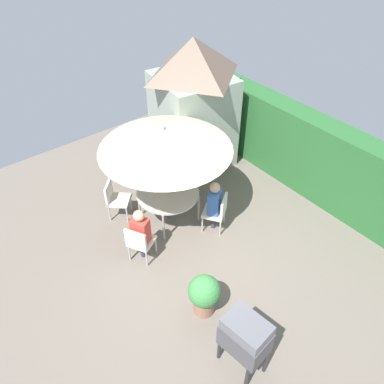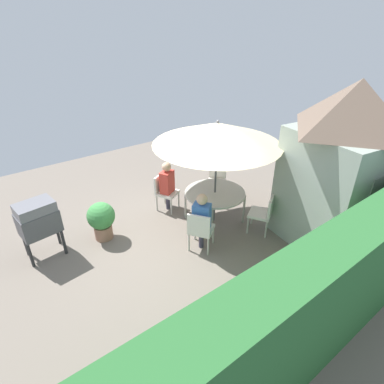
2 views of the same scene
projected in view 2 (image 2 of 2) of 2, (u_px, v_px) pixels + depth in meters
name	position (u px, v px, depth m)	size (l,w,h in m)	color
ground_plane	(170.00, 234.00, 6.84)	(11.00, 11.00, 0.00)	#6B6056
hedge_backdrop	(317.00, 304.00, 3.93)	(7.16, 0.62, 1.93)	#28602D
garden_shed	(341.00, 166.00, 5.94)	(2.09, 2.08, 3.30)	gray
patio_table	(215.00, 194.00, 6.96)	(1.37, 1.37, 0.76)	#B2ADA3
patio_umbrella	(217.00, 133.00, 6.27)	(2.70, 2.70, 2.42)	#4C4C51
bbq_grill	(38.00, 219.00, 5.83)	(0.76, 0.58, 1.20)	#47474C
chair_near_shed	(164.00, 190.00, 7.54)	(0.63, 0.63, 0.90)	silver
chair_far_side	(200.00, 229.00, 6.12)	(0.64, 0.64, 0.90)	silver
chair_toward_hedge	(264.00, 212.00, 6.66)	(0.63, 0.63, 0.90)	silver
chair_toward_house	(217.00, 178.00, 8.10)	(0.65, 0.65, 0.90)	silver
potted_plant_by_shed	(101.00, 219.00, 6.49)	(0.58, 0.58, 0.85)	#936651
person_in_red	(167.00, 181.00, 7.38)	(0.41, 0.37, 1.26)	#CC3D33
person_in_blue	(202.00, 215.00, 6.06)	(0.39, 0.42, 1.26)	#3866B2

